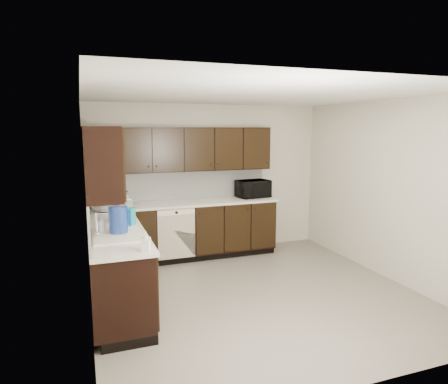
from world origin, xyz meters
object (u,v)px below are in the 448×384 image
(storage_bin, at_px, (113,205))
(blue_pitcher, at_px, (118,221))
(sink, at_px, (118,240))
(toaster_oven, at_px, (103,199))
(microwave, at_px, (253,189))

(storage_bin, distance_m, blue_pitcher, 1.34)
(storage_bin, bearing_deg, blue_pitcher, -91.96)
(sink, xyz_separation_m, storage_bin, (0.06, 1.36, 0.15))
(sink, height_order, storage_bin, sink)
(toaster_oven, bearing_deg, sink, -90.21)
(storage_bin, xyz_separation_m, blue_pitcher, (-0.05, -1.34, 0.07))
(storage_bin, bearing_deg, toaster_oven, 108.98)
(microwave, xyz_separation_m, toaster_oven, (-2.46, 0.00, -0.04))
(microwave, bearing_deg, sink, -151.48)
(blue_pitcher, bearing_deg, toaster_oven, 109.87)
(storage_bin, bearing_deg, microwave, 8.94)
(blue_pitcher, bearing_deg, microwave, 52.80)
(sink, height_order, toaster_oven, sink)
(toaster_oven, relative_size, blue_pitcher, 1.14)
(toaster_oven, bearing_deg, blue_pitcher, -89.77)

